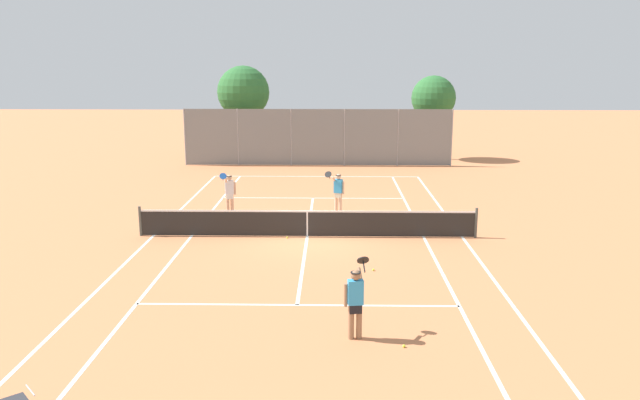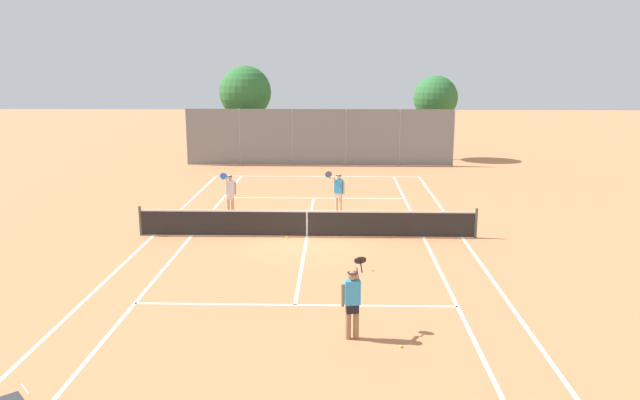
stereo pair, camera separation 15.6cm
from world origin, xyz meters
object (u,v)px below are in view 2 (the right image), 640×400
Objects in this scene: loose_tennis_ball_0 at (372,270)px; loose_tennis_ball_1 at (393,216)px; player_far_right at (338,190)px; tree_behind_left at (245,94)px; loose_tennis_ball_2 at (401,346)px; tennis_net at (307,223)px; player_far_left at (230,191)px; loose_tennis_ball_4 at (287,237)px; loose_tennis_ball_3 at (358,287)px; tree_behind_right at (436,100)px; player_near_side at (352,299)px.

loose_tennis_ball_0 and loose_tennis_ball_1 have the same top height.
player_far_right is 0.30× the size of tree_behind_left.
tree_behind_left is at bearing 112.16° from player_far_right.
player_far_right is 12.56m from loose_tennis_ball_2.
tennis_net is 2.05× the size of tree_behind_left.
loose_tennis_ball_2 is 28.10m from tree_behind_left.
player_far_left is (-3.30, 3.36, 0.42)m from tennis_net.
loose_tennis_ball_4 is (-4.01, -3.15, 0.00)m from loose_tennis_ball_1.
loose_tennis_ball_3 is at bearing -72.21° from tennis_net.
loose_tennis_ball_4 is at bearing -114.73° from player_far_right.
player_far_right is 15.99m from tree_behind_right.
player_far_left is 8.93m from loose_tennis_ball_0.
tree_behind_left reaches higher than loose_tennis_ball_1.
loose_tennis_ball_0 is at bearing 72.45° from loose_tennis_ball_3.
tree_behind_left reaches higher than player_far_left.
tree_behind_left reaches higher than loose_tennis_ball_2.
tree_behind_left is (-4.05, 18.34, 4.07)m from loose_tennis_ball_4.
loose_tennis_ball_1 is 1.00× the size of loose_tennis_ball_3.
tree_behind_left reaches higher than player_near_side.
tree_behind_right is (3.89, 15.31, 3.73)m from loose_tennis_ball_1.
player_near_side is 11.40m from loose_tennis_ball_1.
tree_behind_left is (-1.45, 14.72, 3.17)m from player_far_left.
player_near_side reaches higher than tennis_net.
loose_tennis_ball_1 is at bearing 78.38° from loose_tennis_ball_3.
loose_tennis_ball_1 is 17.67m from tree_behind_left.
loose_tennis_ball_3 is at bearing -86.54° from player_far_right.
loose_tennis_ball_3 is at bearing 102.59° from loose_tennis_ball_2.
loose_tennis_ball_3 is at bearing -74.60° from tree_behind_left.
loose_tennis_ball_1 is at bearing -62.07° from tree_behind_left.
player_far_left is 26.88× the size of loose_tennis_ball_2.
loose_tennis_ball_4 is 20.41m from tree_behind_right.
tree_behind_right is (5.08, 21.88, 3.73)m from loose_tennis_ball_0.
loose_tennis_ball_0 is (1.00, -7.37, -0.89)m from player_far_right.
loose_tennis_ball_2 is (1.05, -0.45, -0.89)m from player_near_side.
player_far_left is at bearing 111.94° from player_near_side.
tree_behind_right is at bearing 76.65° from loose_tennis_ball_3.
player_far_left is 13.46m from loose_tennis_ball_2.
loose_tennis_ball_1 and loose_tennis_ball_4 have the same top height.
player_far_right is (1.12, 3.69, 0.42)m from tennis_net.
player_far_left is 0.34× the size of tree_behind_right.
tree_behind_left is at bearing 107.50° from loose_tennis_ball_0.
tree_behind_left is at bearing 103.12° from player_near_side.
tennis_net is 8.45m from player_near_side.
loose_tennis_ball_3 is 24.29m from tree_behind_right.
tree_behind_right is (11.94, 0.11, -0.34)m from tree_behind_left.
player_far_left is at bearing 175.91° from loose_tennis_ball_1.
tennis_net is at bearing -45.57° from player_far_left.
player_near_side is 1.00× the size of player_far_left.
loose_tennis_ball_2 is at bearing -86.15° from loose_tennis_ball_0.
loose_tennis_ball_0 is (0.71, 4.64, -0.89)m from player_near_side.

